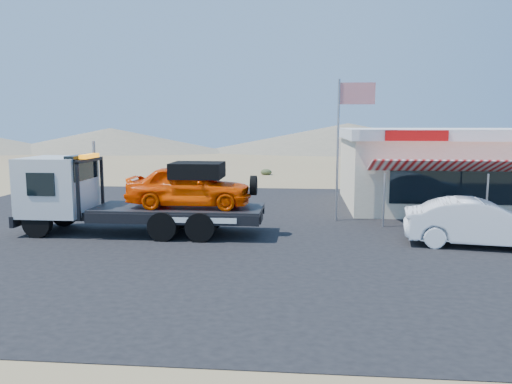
% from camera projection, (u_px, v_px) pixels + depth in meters
% --- Properties ---
extents(ground, '(120.00, 120.00, 0.00)m').
position_uv_depth(ground, '(210.00, 243.00, 17.57)').
color(ground, '#8B6E4F').
rests_on(ground, ground).
extents(asphalt_lot, '(32.00, 24.00, 0.02)m').
position_uv_depth(asphalt_lot, '(272.00, 226.00, 20.34)').
color(asphalt_lot, black).
rests_on(asphalt_lot, ground).
extents(tow_truck, '(9.03, 2.68, 3.02)m').
position_uv_depth(tow_truck, '(135.00, 192.00, 18.86)').
color(tow_truck, black).
rests_on(tow_truck, asphalt_lot).
extents(white_sedan, '(5.07, 2.43, 1.60)m').
position_uv_depth(white_sedan, '(479.00, 223.00, 16.96)').
color(white_sedan, white).
rests_on(white_sedan, asphalt_lot).
extents(jerky_store, '(10.40, 9.97, 3.90)m').
position_uv_depth(jerky_store, '(447.00, 167.00, 25.20)').
color(jerky_store, beige).
rests_on(jerky_store, asphalt_lot).
extents(flagpole, '(1.55, 0.10, 6.00)m').
position_uv_depth(flagpole, '(344.00, 133.00, 21.05)').
color(flagpole, '#99999E').
rests_on(flagpole, asphalt_lot).
extents(distant_hills, '(126.00, 48.00, 4.20)m').
position_uv_depth(distant_hills, '(212.00, 139.00, 72.58)').
color(distant_hills, '#726B59').
rests_on(distant_hills, ground).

